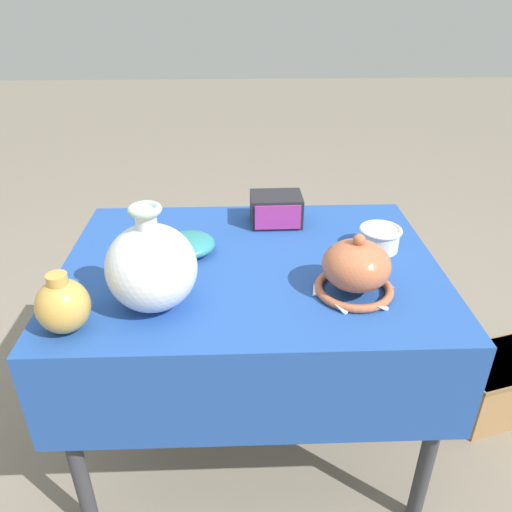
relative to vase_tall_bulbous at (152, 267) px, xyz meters
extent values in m
plane|color=gray|center=(0.24, 0.21, -0.81)|extent=(14.00, 14.00, 0.00)
cylinder|color=#38383D|center=(-0.23, -0.13, -0.48)|extent=(0.04, 0.04, 0.67)
cylinder|color=#38383D|center=(0.72, -0.13, -0.48)|extent=(0.04, 0.04, 0.67)
cylinder|color=#38383D|center=(-0.23, 0.54, -0.48)|extent=(0.04, 0.04, 0.67)
cylinder|color=#38383D|center=(0.72, 0.54, -0.48)|extent=(0.04, 0.04, 0.67)
cube|color=#38383D|center=(0.24, 0.21, -0.13)|extent=(1.05, 0.77, 0.03)
cube|color=#234C9E|center=(0.24, 0.21, -0.11)|extent=(1.07, 0.79, 0.01)
cube|color=#234C9E|center=(0.24, -0.19, -0.26)|extent=(1.07, 0.01, 0.29)
ellipsoid|color=white|center=(0.00, 0.00, 0.00)|extent=(0.22, 0.22, 0.22)
cylinder|color=white|center=(0.00, 0.00, 0.12)|extent=(0.05, 0.05, 0.05)
torus|color=#A8CCB7|center=(0.00, 0.00, 0.15)|extent=(0.08, 0.08, 0.02)
torus|color=#BC6642|center=(0.51, 0.04, -0.10)|extent=(0.20, 0.20, 0.02)
ellipsoid|color=#BC6642|center=(0.51, 0.04, -0.03)|extent=(0.17, 0.17, 0.13)
sphere|color=#BC6642|center=(0.51, 0.04, 0.04)|extent=(0.03, 0.03, 0.03)
cone|color=white|center=(0.61, 0.04, -0.10)|extent=(0.01, 0.04, 0.03)
cone|color=white|center=(0.56, 0.13, -0.10)|extent=(0.04, 0.03, 0.03)
cone|color=white|center=(0.45, 0.13, -0.10)|extent=(0.04, 0.03, 0.03)
cone|color=white|center=(0.40, 0.04, -0.10)|extent=(0.01, 0.04, 0.03)
cone|color=white|center=(0.45, -0.05, -0.10)|extent=(0.04, 0.03, 0.03)
cone|color=white|center=(0.56, -0.05, -0.10)|extent=(0.04, 0.03, 0.03)
cube|color=#232328|center=(0.33, 0.47, -0.06)|extent=(0.17, 0.13, 0.10)
cube|color=#B23384|center=(0.33, 0.40, -0.06)|extent=(0.15, 0.01, 0.08)
cylinder|color=white|center=(0.63, 0.27, -0.08)|extent=(0.11, 0.11, 0.06)
torus|color=white|center=(0.63, 0.27, -0.05)|extent=(0.13, 0.13, 0.01)
ellipsoid|color=teal|center=(0.06, 0.27, -0.08)|extent=(0.16, 0.16, 0.06)
ellipsoid|color=gold|center=(-0.19, -0.09, -0.05)|extent=(0.12, 0.12, 0.13)
cylinder|color=gold|center=(-0.19, -0.09, 0.03)|extent=(0.05, 0.05, 0.02)
cube|color=#A37A4C|center=(1.16, 0.29, -0.70)|extent=(0.41, 0.31, 0.24)
cube|color=olive|center=(1.16, 0.29, -0.59)|extent=(0.43, 0.33, 0.02)
camera|label=1|loc=(0.21, -1.04, 0.61)|focal=35.00mm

